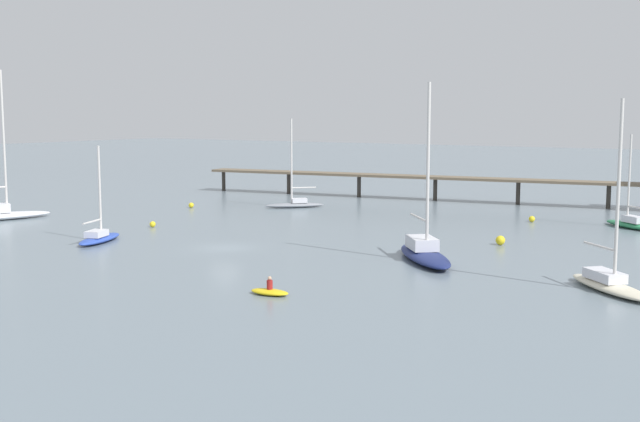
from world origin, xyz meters
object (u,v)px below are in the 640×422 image
(sailboat_white, at_px, (1,212))
(sailboat_navy, at_px, (424,251))
(sailboat_cream, at_px, (609,280))
(sailboat_gray, at_px, (295,202))
(mooring_buoy_mid, at_px, (532,219))
(mooring_buoy_outer, at_px, (191,205))
(mooring_buoy_near, at_px, (153,224))
(sailboat_blue, at_px, (99,236))
(pier, at_px, (557,173))
(dinghy_yellow, at_px, (270,291))
(mooring_buoy_inner, at_px, (500,240))
(sailboat_green, at_px, (630,222))

(sailboat_white, bearing_deg, sailboat_navy, 2.92)
(sailboat_white, relative_size, sailboat_cream, 1.29)
(sailboat_cream, bearing_deg, sailboat_gray, 147.71)
(mooring_buoy_mid, bearing_deg, mooring_buoy_outer, -166.12)
(sailboat_gray, relative_size, sailboat_cream, 0.87)
(sailboat_navy, height_order, mooring_buoy_near, sailboat_navy)
(mooring_buoy_outer, bearing_deg, sailboat_blue, -66.69)
(sailboat_cream, distance_m, sailboat_blue, 40.85)
(pier, xyz_separation_m, mooring_buoy_mid, (1.77, -14.87, -3.58))
(sailboat_white, bearing_deg, sailboat_gray, 51.73)
(sailboat_gray, height_order, dinghy_yellow, sailboat_gray)
(dinghy_yellow, bearing_deg, sailboat_gray, 122.04)
(mooring_buoy_inner, distance_m, mooring_buoy_mid, 15.24)
(sailboat_green, distance_m, dinghy_yellow, 42.68)
(sailboat_blue, relative_size, mooring_buoy_outer, 13.44)
(sailboat_white, xyz_separation_m, dinghy_yellow, (42.98, -12.75, -0.61))
(sailboat_navy, distance_m, mooring_buoy_outer, 39.88)
(sailboat_gray, height_order, sailboat_cream, sailboat_cream)
(pier, xyz_separation_m, mooring_buoy_near, (-27.74, -37.79, -3.60))
(sailboat_navy, xyz_separation_m, sailboat_white, (-46.13, -2.35, 0.08))
(sailboat_navy, height_order, mooring_buoy_outer, sailboat_navy)
(sailboat_white, bearing_deg, dinghy_yellow, -16.52)
(dinghy_yellow, xyz_separation_m, mooring_buoy_outer, (-33.44, 30.93, 0.09))
(sailboat_navy, distance_m, sailboat_cream, 14.25)
(sailboat_gray, height_order, sailboat_white, sailboat_white)
(sailboat_green, relative_size, mooring_buoy_mid, 14.57)
(sailboat_blue, height_order, mooring_buoy_near, sailboat_blue)
(mooring_buoy_mid, bearing_deg, sailboat_blue, -130.30)
(sailboat_blue, bearing_deg, mooring_buoy_inner, 29.94)
(sailboat_white, xyz_separation_m, sailboat_blue, (19.34, -4.58, -0.30))
(sailboat_white, relative_size, sailboat_blue, 1.86)
(sailboat_green, distance_m, sailboat_cream, 29.23)
(pier, xyz_separation_m, mooring_buoy_outer, (-35.05, -23.97, -3.58))
(sailboat_white, distance_m, sailboat_blue, 19.88)
(sailboat_green, bearing_deg, sailboat_white, -153.22)
(dinghy_yellow, bearing_deg, sailboat_blue, 160.94)
(dinghy_yellow, distance_m, mooring_buoy_outer, 45.55)
(mooring_buoy_near, bearing_deg, sailboat_white, -165.48)
(sailboat_cream, xyz_separation_m, mooring_buoy_inner, (-11.55, 13.04, -0.29))
(mooring_buoy_inner, bearing_deg, mooring_buoy_mid, 97.94)
(sailboat_white, distance_m, mooring_buoy_mid, 53.79)
(pier, height_order, sailboat_cream, sailboat_cream)
(sailboat_blue, distance_m, mooring_buoy_outer, 24.79)
(pier, distance_m, sailboat_navy, 39.95)
(dinghy_yellow, height_order, mooring_buoy_inner, dinghy_yellow)
(sailboat_cream, distance_m, mooring_buoy_near, 43.48)
(sailboat_navy, xyz_separation_m, dinghy_yellow, (-3.16, -15.10, -0.53))
(mooring_buoy_mid, bearing_deg, sailboat_cream, -64.10)
(sailboat_blue, xyz_separation_m, dinghy_yellow, (23.63, -8.17, -0.31))
(sailboat_gray, height_order, mooring_buoy_inner, sailboat_gray)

